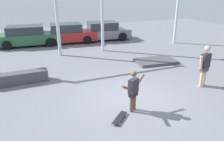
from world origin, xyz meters
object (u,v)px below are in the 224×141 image
(skateboarder, at_px, (133,89))
(manual_pad, at_px, (155,61))
(bystander, at_px, (205,64))
(parked_car_green, at_px, (28,36))
(parked_car_red, at_px, (68,34))
(parked_car_grey, at_px, (104,31))
(grind_box, at_px, (20,78))
(skateboard, at_px, (120,118))

(skateboarder, relative_size, manual_pad, 0.65)
(skateboarder, relative_size, bystander, 0.82)
(parked_car_green, distance_m, parked_car_red, 2.86)
(parked_car_green, relative_size, parked_car_grey, 1.12)
(skateboarder, height_order, manual_pad, skateboarder)
(bystander, bearing_deg, parked_car_grey, -98.46)
(skateboarder, bearing_deg, parked_car_green, 75.08)
(parked_car_grey, bearing_deg, bystander, -80.21)
(grind_box, xyz_separation_m, manual_pad, (7.14, 0.24, -0.19))
(parked_car_grey, bearing_deg, skateboard, -102.36)
(grind_box, distance_m, manual_pad, 7.15)
(manual_pad, xyz_separation_m, parked_car_grey, (-0.68, 6.57, 0.62))
(skateboard, bearing_deg, parked_car_red, 42.86)
(skateboarder, bearing_deg, parked_car_red, 60.55)
(parked_car_green, distance_m, parked_car_grey, 5.76)
(skateboarder, relative_size, skateboard, 1.97)
(skateboarder, xyz_separation_m, skateboard, (-0.63, -0.33, -0.74))
(manual_pad, distance_m, bystander, 3.61)
(parked_car_green, xyz_separation_m, parked_car_grey, (5.75, -0.29, 0.00))
(skateboarder, xyz_separation_m, parked_car_green, (-2.82, 11.03, -0.11))
(parked_car_green, bearing_deg, manual_pad, -42.02)
(parked_car_grey, xyz_separation_m, bystander, (0.76, -10.07, 0.29))
(manual_pad, bearing_deg, parked_car_red, 118.12)
(skateboard, height_order, parked_car_grey, parked_car_grey)
(manual_pad, height_order, parked_car_grey, parked_car_grey)
(skateboarder, distance_m, parked_car_red, 10.86)
(grind_box, height_order, parked_car_green, parked_car_green)
(skateboard, height_order, bystander, bystander)
(manual_pad, bearing_deg, parked_car_green, 133.16)
(grind_box, xyz_separation_m, parked_car_red, (3.56, 6.94, 0.43))
(skateboarder, relative_size, grind_box, 0.61)
(bystander, bearing_deg, parked_car_green, -70.60)
(parked_car_grey, bearing_deg, parked_car_red, -176.94)
(skateboarder, bearing_deg, bystander, -18.96)
(skateboard, distance_m, manual_pad, 6.18)
(parked_car_green, bearing_deg, parked_car_grey, 1.97)
(manual_pad, distance_m, parked_car_red, 7.62)
(skateboard, relative_size, bystander, 0.41)
(skateboarder, bearing_deg, skateboard, 178.33)
(parked_car_green, relative_size, parked_car_red, 1.10)
(grind_box, distance_m, parked_car_grey, 9.40)
(bystander, bearing_deg, skateboarder, -2.44)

